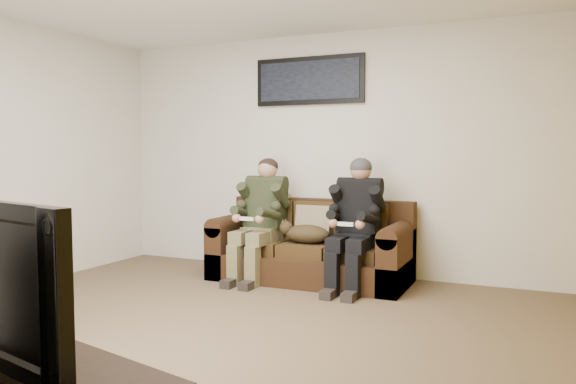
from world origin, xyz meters
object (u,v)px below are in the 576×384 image
at_px(person_right, 356,216).
at_px(sofa, 312,250).
at_px(television, 15,278).
at_px(cat, 305,233).
at_px(person_left, 261,212).
at_px(framed_poster, 309,81).

bearing_deg(person_right, sofa, 162.08).
relative_size(sofa, television, 1.79).
bearing_deg(television, cat, 106.56).
bearing_deg(person_left, person_right, 0.02).
distance_m(cat, framed_poster, 1.70).
height_order(sofa, framed_poster, framed_poster).
distance_m(sofa, person_left, 0.66).
bearing_deg(cat, framed_poster, 108.58).
relative_size(person_left, cat, 1.91).
xyz_separation_m(cat, framed_poster, (-0.18, 0.55, 1.60)).
height_order(person_left, framed_poster, framed_poster).
distance_m(person_right, framed_poster, 1.67).
bearing_deg(sofa, cat, -95.72).
xyz_separation_m(person_left, television, (0.72, -3.61, 0.11)).
distance_m(sofa, television, 3.81).
relative_size(person_right, framed_poster, 1.01).
relative_size(person_right, television, 1.13).
relative_size(sofa, person_right, 1.58).
xyz_separation_m(sofa, person_left, (-0.51, -0.17, 0.39)).
distance_m(sofa, cat, 0.25).
bearing_deg(person_right, television, -94.94).
relative_size(cat, television, 0.59).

